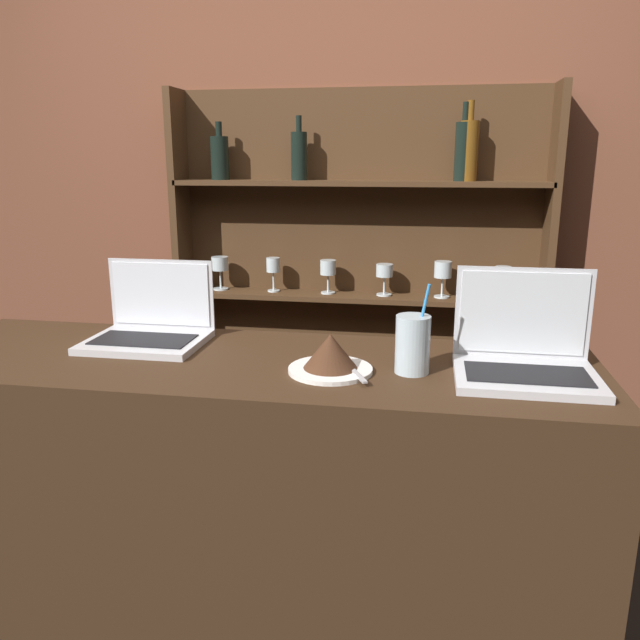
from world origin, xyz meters
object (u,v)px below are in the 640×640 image
laptop_far (525,354)px  water_glass (413,344)px  laptop_near (151,326)px  cake_plate (331,355)px

laptop_far → water_glass: size_ratio=1.49×
laptop_near → cake_plate: laptop_near is taller
laptop_near → water_glass: bearing=-11.0°
cake_plate → water_glass: (0.18, 0.03, 0.03)m
laptop_far → laptop_near: bearing=173.5°
laptop_near → cake_plate: bearing=-17.7°
water_glass → laptop_near: bearing=169.0°
laptop_near → laptop_far: 0.95m
laptop_far → cake_plate: size_ratio=1.59×
laptop_near → laptop_far: (0.94, -0.11, 0.01)m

